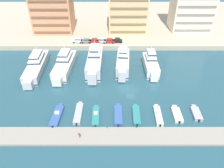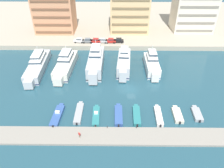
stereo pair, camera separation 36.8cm
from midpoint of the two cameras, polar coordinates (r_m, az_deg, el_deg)
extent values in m
plane|color=#234C5B|center=(64.39, 5.30, -1.43)|extent=(400.00, 400.00, 0.00)
cube|color=#ADA38E|center=(119.47, 3.32, 16.31)|extent=(180.00, 70.00, 1.84)
cube|color=gray|center=(50.39, 6.73, -13.44)|extent=(120.00, 5.18, 0.52)
cube|color=silver|center=(77.11, -18.61, 4.50)|extent=(5.77, 19.81, 2.88)
cube|color=silver|center=(68.21, -20.70, 0.02)|extent=(2.76, 2.53, 2.45)
cube|color=#192347|center=(77.55, -18.49, 3.90)|extent=(5.83, 20.00, 0.24)
cube|color=white|center=(77.40, -18.65, 6.41)|extent=(4.15, 8.40, 1.37)
cube|color=#233342|center=(77.34, -18.67, 6.50)|extent=(4.20, 8.49, 0.49)
cube|color=white|center=(76.85, -18.82, 7.25)|extent=(3.24, 6.56, 1.20)
cube|color=#233342|center=(76.80, -18.84, 7.33)|extent=(3.28, 6.62, 0.43)
cylinder|color=silver|center=(77.30, -18.81, 8.66)|extent=(0.16, 0.16, 1.80)
cube|color=silver|center=(86.15, -16.97, 7.50)|extent=(4.12, 1.10, 0.20)
cube|color=silver|center=(74.93, -11.81, 4.83)|extent=(5.80, 17.14, 3.05)
cube|color=silver|center=(67.06, -13.70, 0.88)|extent=(2.83, 2.60, 2.59)
cube|color=#192347|center=(75.41, -11.72, 4.18)|extent=(5.86, 17.31, 0.24)
cube|color=white|center=(74.94, -11.78, 6.86)|extent=(4.21, 7.29, 1.60)
cube|color=#233342|center=(74.87, -11.80, 6.97)|extent=(4.26, 7.36, 0.58)
cube|color=white|center=(74.31, -11.91, 7.85)|extent=(3.28, 5.69, 1.28)
cube|color=#233342|center=(74.25, -11.92, 7.93)|extent=(3.32, 5.74, 0.46)
cylinder|color=silver|center=(74.59, -11.86, 9.27)|extent=(0.16, 0.16, 1.80)
cube|color=silver|center=(82.86, -10.31, 7.44)|extent=(4.23, 1.12, 0.20)
cube|color=silver|center=(73.72, -4.10, 5.57)|extent=(4.96, 17.35, 4.34)
cube|color=silver|center=(65.34, -4.82, 1.59)|extent=(2.63, 2.40, 3.69)
cube|color=black|center=(74.41, -4.06, 4.62)|extent=(5.01, 17.53, 0.24)
cube|color=white|center=(73.50, -4.11, 8.12)|extent=(3.78, 7.31, 1.68)
cube|color=#233342|center=(73.43, -4.11, 8.23)|extent=(3.83, 7.39, 0.60)
cube|color=white|center=(72.84, -4.16, 9.21)|extent=(2.95, 5.70, 1.42)
cube|color=#233342|center=(72.78, -4.16, 9.31)|extent=(2.99, 5.76, 0.51)
cylinder|color=silver|center=(73.17, -4.14, 10.71)|extent=(0.16, 0.16, 1.80)
cube|color=silver|center=(82.22, -3.53, 8.00)|extent=(4.03, 0.95, 0.20)
cube|color=silver|center=(73.70, 3.27, 5.48)|extent=(5.11, 15.25, 4.06)
cube|color=silver|center=(66.38, 3.01, 2.09)|extent=(2.36, 2.17, 3.45)
cube|color=#192347|center=(74.34, 3.24, 4.58)|extent=(5.16, 15.41, 0.24)
cube|color=white|center=(73.42, 3.37, 7.80)|extent=(3.60, 6.51, 1.48)
cube|color=#233342|center=(73.36, 3.38, 7.90)|extent=(3.64, 6.58, 0.53)
cube|color=white|center=(72.84, 3.41, 8.75)|extent=(2.81, 5.08, 1.22)
cube|color=#233342|center=(72.79, 3.41, 8.84)|extent=(2.84, 5.13, 0.44)
cylinder|color=silver|center=(73.07, 3.47, 10.14)|extent=(0.16, 0.16, 1.80)
cube|color=silver|center=(81.18, 3.45, 7.58)|extent=(3.49, 1.15, 0.20)
cube|color=white|center=(74.33, 10.43, 4.83)|extent=(4.10, 12.97, 3.23)
cube|color=white|center=(68.02, 11.32, 1.84)|extent=(2.24, 2.04, 2.75)
cube|color=#334C7F|center=(74.83, 10.35, 4.13)|extent=(4.14, 13.10, 0.24)
cube|color=white|center=(74.06, 10.51, 6.81)|extent=(3.19, 5.45, 1.55)
cube|color=#233342|center=(73.99, 10.52, 6.92)|extent=(3.23, 5.51, 0.56)
cube|color=white|center=(73.39, 10.63, 7.87)|extent=(2.49, 4.25, 1.51)
cube|color=#233342|center=(73.32, 10.65, 7.98)|extent=(2.52, 4.30, 0.54)
cylinder|color=silver|center=(73.42, 10.68, 9.31)|extent=(0.16, 0.16, 1.80)
cube|color=white|center=(80.69, 9.67, 6.79)|extent=(3.46, 0.91, 0.20)
cube|color=#33569E|center=(56.18, -13.91, -8.08)|extent=(2.37, 7.43, 0.89)
cube|color=#33569E|center=(59.12, -12.90, -5.45)|extent=(1.16, 0.97, 0.76)
cube|color=silver|center=(56.09, -13.86, -7.14)|extent=(1.14, 0.65, 0.60)
cube|color=#283847|center=(56.23, -13.80, -6.89)|extent=(1.02, 0.13, 0.36)
cube|color=black|center=(53.44, -15.00, -10.71)|extent=(0.37, 0.30, 0.60)
cube|color=#9EA3A8|center=(55.91, -8.47, -7.59)|extent=(1.78, 7.39, 0.81)
cube|color=#9EA3A8|center=(58.95, -7.96, -4.99)|extent=(0.97, 0.79, 0.69)
cube|color=black|center=(53.01, -9.03, -10.25)|extent=(0.36, 0.28, 0.60)
cube|color=teal|center=(54.54, -3.98, -8.43)|extent=(1.87, 6.68, 0.92)
cube|color=teal|center=(57.28, -3.85, -5.96)|extent=(0.94, 0.78, 0.78)
cube|color=silver|center=(54.41, -4.00, -7.49)|extent=(0.93, 0.63, 0.59)
cube|color=#283847|center=(54.56, -3.99, -7.23)|extent=(0.84, 0.11, 0.35)
cube|color=black|center=(51.91, -4.14, -10.91)|extent=(0.37, 0.29, 0.60)
cube|color=#33569E|center=(54.57, 1.90, -8.25)|extent=(1.94, 6.84, 1.02)
cube|color=#33569E|center=(57.44, 1.85, -5.69)|extent=(1.06, 0.87, 0.87)
cube|color=black|center=(51.86, 1.96, -10.80)|extent=(0.36, 0.28, 0.60)
cube|color=teal|center=(54.82, 6.63, -8.26)|extent=(1.94, 6.67, 1.04)
cube|color=teal|center=(57.58, 6.42, -5.81)|extent=(0.99, 0.82, 0.88)
cube|color=black|center=(52.20, 6.87, -10.72)|extent=(0.37, 0.29, 0.60)
cube|color=white|center=(55.56, 12.24, -8.23)|extent=(1.75, 6.61, 1.08)
cube|color=white|center=(58.23, 11.75, -5.85)|extent=(0.88, 0.73, 0.92)
cube|color=silver|center=(55.38, 12.27, -7.25)|extent=(0.88, 0.62, 0.57)
cube|color=#283847|center=(55.53, 12.24, -7.00)|extent=(0.78, 0.10, 0.34)
cube|color=black|center=(52.99, 12.78, -10.62)|extent=(0.37, 0.29, 0.60)
cube|color=beige|center=(57.10, 16.91, -7.85)|extent=(2.13, 5.16, 0.91)
cube|color=beige|center=(59.27, 16.29, -5.94)|extent=(1.14, 0.94, 0.77)
cube|color=silver|center=(56.97, 16.93, -7.12)|extent=(1.13, 0.62, 0.36)
cube|color=#283847|center=(57.14, 16.88, -6.89)|extent=(1.02, 0.10, 0.22)
cube|color=black|center=(55.07, 17.55, -9.63)|extent=(0.36, 0.29, 0.60)
cube|color=#9EA3A8|center=(59.04, 21.49, -7.41)|extent=(2.25, 4.93, 0.82)
cube|color=#9EA3A8|center=(61.08, 20.85, -5.68)|extent=(1.14, 0.95, 0.70)
cube|color=black|center=(57.12, 22.16, -9.00)|extent=(0.37, 0.30, 0.60)
cube|color=white|center=(90.34, -8.53, 11.12)|extent=(4.20, 1.96, 0.80)
cube|color=white|center=(90.02, -8.47, 11.55)|extent=(2.20, 1.69, 0.68)
cube|color=#1E2833|center=(90.02, -8.47, 11.55)|extent=(2.16, 1.70, 0.37)
cylinder|color=black|center=(90.03, -9.47, 10.67)|extent=(0.65, 0.26, 0.64)
cylinder|color=black|center=(91.55, -9.24, 11.09)|extent=(0.65, 0.26, 0.64)
cylinder|color=black|center=(89.45, -7.75, 10.66)|extent=(0.65, 0.26, 0.64)
cylinder|color=black|center=(90.98, -7.55, 11.09)|extent=(0.65, 0.26, 0.64)
cube|color=slate|center=(89.69, -6.31, 11.11)|extent=(4.14, 1.80, 0.80)
cube|color=slate|center=(89.39, -6.24, 11.55)|extent=(2.14, 1.61, 0.68)
cube|color=#1E2833|center=(89.39, -6.24, 11.55)|extent=(2.10, 1.62, 0.37)
cylinder|color=black|center=(89.27, -7.24, 10.66)|extent=(0.65, 0.24, 0.64)
cylinder|color=black|center=(90.82, -7.09, 11.08)|extent=(0.65, 0.24, 0.64)
cylinder|color=black|center=(88.89, -5.49, 10.67)|extent=(0.65, 0.24, 0.64)
cylinder|color=black|center=(90.44, -5.36, 11.10)|extent=(0.65, 0.24, 0.64)
cube|color=red|center=(89.25, -4.23, 11.11)|extent=(4.19, 1.92, 0.80)
cube|color=red|center=(88.94, -4.15, 11.55)|extent=(2.18, 1.67, 0.68)
cube|color=#1E2833|center=(88.94, -4.15, 11.55)|extent=(2.14, 1.69, 0.37)
cylinder|color=black|center=(88.82, -5.16, 10.67)|extent=(0.65, 0.25, 0.64)
cylinder|color=black|center=(90.37, -5.01, 11.10)|extent=(0.65, 0.25, 0.64)
cylinder|color=black|center=(88.46, -3.40, 10.65)|extent=(0.65, 0.25, 0.64)
cylinder|color=black|center=(90.01, -3.28, 11.08)|extent=(0.65, 0.25, 0.64)
cube|color=#B7BCC1|center=(89.24, -2.44, 11.17)|extent=(4.22, 2.02, 0.80)
cube|color=#B7BCC1|center=(88.93, -2.35, 11.60)|extent=(2.22, 1.72, 0.68)
cube|color=#1E2833|center=(88.93, -2.35, 11.60)|extent=(2.18, 1.74, 0.37)
cylinder|color=black|center=(88.80, -3.38, 10.74)|extent=(0.66, 0.27, 0.64)
cylinder|color=black|center=(90.34, -3.22, 11.17)|extent=(0.66, 0.27, 0.64)
cylinder|color=black|center=(88.46, -1.62, 10.69)|extent=(0.66, 0.27, 0.64)
cylinder|color=black|center=(90.01, -1.49, 11.12)|extent=(0.66, 0.27, 0.64)
cube|color=red|center=(89.09, -0.25, 11.16)|extent=(4.11, 1.72, 0.80)
cube|color=red|center=(88.80, -0.16, 11.60)|extent=(2.11, 1.57, 0.68)
cube|color=#1E2833|center=(88.80, -0.16, 11.60)|extent=(2.06, 1.58, 0.37)
cylinder|color=black|center=(88.50, -1.15, 10.71)|extent=(0.64, 0.22, 0.64)
cylinder|color=black|center=(90.06, -1.12, 11.14)|extent=(0.64, 0.22, 0.64)
cylinder|color=black|center=(88.45, 0.63, 10.70)|extent=(0.64, 0.22, 0.64)
cylinder|color=black|center=(90.01, 0.63, 11.13)|extent=(0.64, 0.22, 0.64)
cube|color=black|center=(89.35, 1.81, 11.21)|extent=(4.11, 1.72, 0.80)
cube|color=black|center=(89.07, 1.92, 11.65)|extent=(2.11, 1.57, 0.68)
cube|color=#1E2833|center=(89.07, 1.92, 11.65)|extent=(2.06, 1.58, 0.37)
cylinder|color=black|center=(88.70, 0.93, 10.77)|extent=(0.64, 0.22, 0.64)
cylinder|color=black|center=(90.27, 0.93, 11.20)|extent=(0.64, 0.22, 0.64)
cylinder|color=black|center=(88.77, 2.71, 10.75)|extent=(0.64, 0.22, 0.64)
cylinder|color=black|center=(90.33, 2.67, 11.18)|extent=(0.64, 0.22, 0.64)
cube|color=tan|center=(102.58, -14.58, 17.50)|extent=(16.63, 12.14, 15.84)
cube|color=brown|center=(98.85, -14.86, 12.95)|extent=(15.30, 0.24, 0.90)
cube|color=brown|center=(97.81, -15.13, 14.67)|extent=(15.30, 0.24, 0.90)
cube|color=brown|center=(96.86, -15.42, 16.43)|extent=(15.30, 0.24, 0.90)
cube|color=brown|center=(96.01, -15.72, 18.22)|extent=(15.30, 0.24, 0.90)
cube|color=brown|center=(95.26, -16.02, 20.04)|extent=(15.30, 0.24, 0.90)
cube|color=#E0BC84|center=(99.84, 4.69, 19.11)|extent=(16.31, 12.93, 19.61)
cube|color=#7B6748|center=(96.08, 4.69, 13.38)|extent=(15.00, 0.24, 0.90)
cube|color=#7B6748|center=(94.98, 4.79, 15.22)|extent=(15.00, 0.24, 0.90)
cube|color=#7B6748|center=(93.98, 4.88, 17.11)|extent=(15.00, 0.24, 0.90)
cube|color=#7B6748|center=(93.09, 4.98, 19.03)|extent=(15.00, 0.24, 0.90)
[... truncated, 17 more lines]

